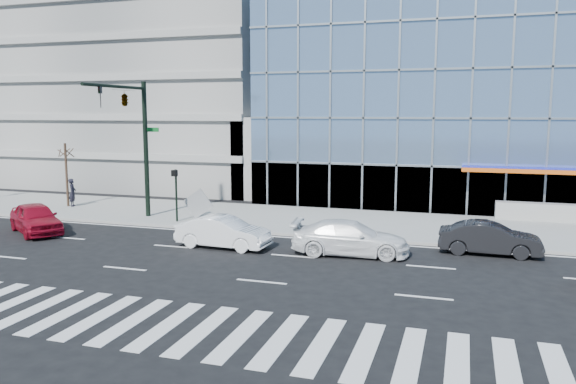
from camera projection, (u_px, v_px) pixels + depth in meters
name	position (u px, v px, depth m)	size (l,w,h in m)	color
ground	(293.00, 256.00, 25.04)	(160.00, 160.00, 0.00)	black
sidewalk	(333.00, 221.00, 32.58)	(120.00, 8.00, 0.15)	gray
theatre_building	(558.00, 98.00, 44.35)	(42.00, 26.00, 15.00)	#7395C0
parking_garage	(174.00, 74.00, 54.14)	(24.00, 24.00, 20.00)	gray
ramp_block	(287.00, 156.00, 43.40)	(6.00, 8.00, 6.00)	gray
tower_backdrop	(246.00, 9.00, 96.68)	(14.00, 14.00, 48.00)	gray
traffic_signal	(131.00, 116.00, 31.77)	(1.14, 5.74, 8.00)	black
ped_signal_post	(176.00, 187.00, 31.94)	(0.30, 0.33, 3.00)	black
street_tree_near	(65.00, 152.00, 36.96)	(1.10, 1.10, 4.23)	#332319
white_suv	(350.00, 238.00, 25.24)	(2.14, 5.27, 1.53)	white
white_sedan	(223.00, 232.00, 26.55)	(1.57, 4.52, 1.49)	white
dark_sedan	(490.00, 238.00, 25.27)	(1.55, 4.46, 1.47)	black
red_sedan	(36.00, 218.00, 29.73)	(1.89, 4.70, 1.60)	maroon
pedestrian	(72.00, 192.00, 37.30)	(0.68, 0.44, 1.86)	black
tilted_panel	(198.00, 204.00, 32.91)	(1.30, 0.06, 1.30)	#9E9E9E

